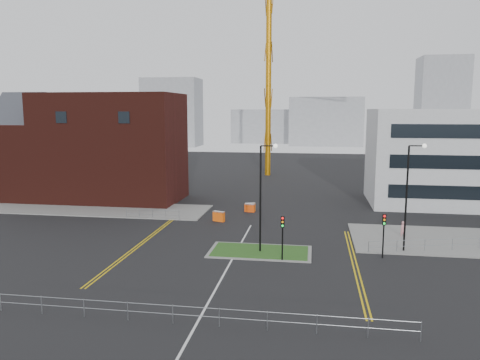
{
  "coord_description": "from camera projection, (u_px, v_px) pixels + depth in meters",
  "views": [
    {
      "loc": [
        6.28,
        -29.93,
        11.93
      ],
      "look_at": [
        -0.89,
        15.4,
        5.0
      ],
      "focal_mm": 35.0,
      "sensor_mm": 36.0,
      "label": 1
    }
  ],
  "objects": [
    {
      "name": "yellow_left_b",
      "position": [
        147.0,
        240.0,
        43.09
      ],
      "size": [
        0.12,
        24.0,
        0.01
      ],
      "primitive_type": "cube",
      "color": "gold",
      "rests_on": "ground"
    },
    {
      "name": "traffic_light_island",
      "position": [
        283.0,
        230.0,
        36.82
      ],
      "size": [
        0.28,
        0.33,
        3.65
      ],
      "color": "black",
      "rests_on": "ground"
    },
    {
      "name": "yellow_left_a",
      "position": [
        144.0,
        240.0,
        43.14
      ],
      "size": [
        0.12,
        24.0,
        0.01
      ],
      "primitive_type": "cube",
      "color": "gold",
      "rests_on": "ground"
    },
    {
      "name": "pavement_left",
      "position": [
        93.0,
        209.0,
        56.55
      ],
      "size": [
        28.0,
        8.0,
        0.12
      ],
      "primitive_type": "cube",
      "color": "slate",
      "rests_on": "ground"
    },
    {
      "name": "brick_building",
      "position": [
        90.0,
        148.0,
        61.86
      ],
      "size": [
        24.2,
        10.07,
        14.24
      ],
      "color": "#411610",
      "rests_on": "ground"
    },
    {
      "name": "island_kerb",
      "position": [
        260.0,
        252.0,
        39.48
      ],
      "size": [
        8.6,
        4.6,
        0.08
      ],
      "primitive_type": "cube",
      "color": "slate",
      "rests_on": "ground"
    },
    {
      "name": "railing_front",
      "position": [
        196.0,
        312.0,
        26.0
      ],
      "size": [
        24.05,
        0.05,
        1.1
      ],
      "color": "gray",
      "rests_on": "ground"
    },
    {
      "name": "centre_line",
      "position": [
        223.0,
        275.0,
        33.93
      ],
      "size": [
        0.15,
        30.0,
        0.01
      ],
      "primitive_type": "cube",
      "color": "silver",
      "rests_on": "ground"
    },
    {
      "name": "railing_left",
      "position": [
        153.0,
        213.0,
        51.15
      ],
      "size": [
        6.05,
        0.05,
        1.1
      ],
      "color": "gray",
      "rests_on": "ground"
    },
    {
      "name": "streetlamp_island",
      "position": [
        263.0,
        189.0,
        38.64
      ],
      "size": [
        1.46,
        0.36,
        9.18
      ],
      "color": "black",
      "rests_on": "ground"
    },
    {
      "name": "pedestrian",
      "position": [
        403.0,
        230.0,
        43.86
      ],
      "size": [
        0.66,
        0.53,
        1.56
      ],
      "primitive_type": "imported",
      "rotation": [
        0.0,
        0.0,
        0.32
      ],
      "color": "pink",
      "rests_on": "ground"
    },
    {
      "name": "tower_crane",
      "position": [
        298.0,
        14.0,
        78.84
      ],
      "size": [
        48.85,
        22.41,
        40.48
      ],
      "color": "#BA740A",
      "rests_on": "ground"
    },
    {
      "name": "skyline_a",
      "position": [
        172.0,
        112.0,
        153.72
      ],
      "size": [
        18.0,
        12.0,
        22.0
      ],
      "primitive_type": "cube",
      "color": "gray",
      "rests_on": "ground"
    },
    {
      "name": "railing_right",
      "position": [
        480.0,
        241.0,
        39.93
      ],
      "size": [
        19.05,
        5.05,
        1.1
      ],
      "color": "gray",
      "rests_on": "ground"
    },
    {
      "name": "skyline_b",
      "position": [
        326.0,
        121.0,
        156.21
      ],
      "size": [
        24.0,
        12.0,
        16.0
      ],
      "primitive_type": "cube",
      "color": "gray",
      "rests_on": "ground"
    },
    {
      "name": "yellow_right_a",
      "position": [
        353.0,
        264.0,
        36.37
      ],
      "size": [
        0.12,
        20.0,
        0.01
      ],
      "primitive_type": "cube",
      "color": "gold",
      "rests_on": "ground"
    },
    {
      "name": "traffic_light_right",
      "position": [
        384.0,
        227.0,
        37.54
      ],
      "size": [
        0.28,
        0.33,
        3.65
      ],
      "color": "black",
      "rests_on": "ground"
    },
    {
      "name": "office_block",
      "position": [
        473.0,
        158.0,
        58.3
      ],
      "size": [
        25.0,
        12.2,
        12.0
      ],
      "color": "#B8BBBE",
      "rests_on": "ground"
    },
    {
      "name": "barrier_mid",
      "position": [
        219.0,
        216.0,
        50.3
      ],
      "size": [
        1.37,
        0.87,
        1.1
      ],
      "color": "#FD5B0E",
      "rests_on": "ground"
    },
    {
      "name": "grass_island",
      "position": [
        260.0,
        251.0,
        39.48
      ],
      "size": [
        8.0,
        4.0,
        0.12
      ],
      "primitive_type": "cube",
      "color": "#294B19",
      "rests_on": "ground"
    },
    {
      "name": "streetlamp_right_near",
      "position": [
        410.0,
        189.0,
        38.74
      ],
      "size": [
        1.46,
        0.36,
        9.18
      ],
      "color": "black",
      "rests_on": "ground"
    },
    {
      "name": "skyline_c",
      "position": [
        441.0,
        103.0,
        145.02
      ],
      "size": [
        14.0,
        12.0,
        28.0
      ],
      "primitive_type": "cube",
      "color": "gray",
      "rests_on": "ground"
    },
    {
      "name": "skyline_d",
      "position": [
        274.0,
        126.0,
        169.06
      ],
      "size": [
        30.0,
        12.0,
        12.0
      ],
      "primitive_type": "cube",
      "color": "gray",
      "rests_on": "ground"
    },
    {
      "name": "barrier_right",
      "position": [
        250.0,
        208.0,
        54.89
      ],
      "size": [
        1.23,
        0.62,
        0.99
      ],
      "color": "#FA4C0D",
      "rests_on": "ground"
    },
    {
      "name": "barrier_left",
      "position": [
        250.0,
        207.0,
        55.3
      ],
      "size": [
        1.24,
        0.74,
        0.99
      ],
      "color": "orange",
      "rests_on": "ground"
    },
    {
      "name": "yellow_right_b",
      "position": [
        357.0,
        264.0,
        36.33
      ],
      "size": [
        0.12,
        20.0,
        0.01
      ],
      "primitive_type": "cube",
      "color": "gold",
      "rests_on": "ground"
    },
    {
      "name": "ground",
      "position": [
        218.0,
        286.0,
        31.98
      ],
      "size": [
        200.0,
        200.0,
        0.0
      ],
      "primitive_type": "plane",
      "color": "black",
      "rests_on": "ground"
    }
  ]
}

